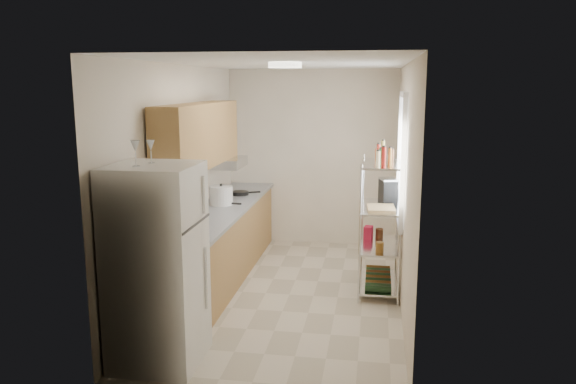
# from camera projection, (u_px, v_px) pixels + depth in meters

# --- Properties ---
(room) EXTENTS (2.52, 4.42, 2.62)m
(room) POSITION_uv_depth(u_px,v_px,m) (289.00, 183.00, 6.21)
(room) COLOR beige
(room) RESTS_ON ground
(counter_run) EXTENTS (0.63, 3.51, 0.90)m
(counter_run) POSITION_uv_depth(u_px,v_px,m) (222.00, 243.00, 6.93)
(counter_run) COLOR #9D7243
(counter_run) RESTS_ON ground
(upper_cabinets) EXTENTS (0.33, 2.20, 0.72)m
(upper_cabinets) POSITION_uv_depth(u_px,v_px,m) (199.00, 135.00, 6.37)
(upper_cabinets) COLOR #9D7243
(upper_cabinets) RESTS_ON room
(range_hood) EXTENTS (0.50, 0.60, 0.12)m
(range_hood) POSITION_uv_depth(u_px,v_px,m) (224.00, 162.00, 7.22)
(range_hood) COLOR #B7BABC
(range_hood) RESTS_ON room
(window) EXTENTS (0.06, 1.00, 1.46)m
(window) POSITION_uv_depth(u_px,v_px,m) (402.00, 159.00, 6.31)
(window) COLOR white
(window) RESTS_ON room
(bakers_rack) EXTENTS (0.45, 0.90, 1.73)m
(bakers_rack) POSITION_uv_depth(u_px,v_px,m) (381.00, 198.00, 6.38)
(bakers_rack) COLOR silver
(bakers_rack) RESTS_ON ground
(ceiling_dome) EXTENTS (0.34, 0.34, 0.05)m
(ceiling_dome) POSITION_uv_depth(u_px,v_px,m) (285.00, 65.00, 5.68)
(ceiling_dome) COLOR white
(ceiling_dome) RESTS_ON room
(refrigerator) EXTENTS (0.71, 0.71, 1.73)m
(refrigerator) POSITION_uv_depth(u_px,v_px,m) (157.00, 266.00, 4.76)
(refrigerator) COLOR silver
(refrigerator) RESTS_ON ground
(wine_glass_a) EXTENTS (0.07, 0.07, 0.19)m
(wine_glass_a) POSITION_uv_depth(u_px,v_px,m) (151.00, 152.00, 4.65)
(wine_glass_a) COLOR silver
(wine_glass_a) RESTS_ON refrigerator
(wine_glass_b) EXTENTS (0.08, 0.08, 0.21)m
(wine_glass_b) POSITION_uv_depth(u_px,v_px,m) (136.00, 154.00, 4.46)
(wine_glass_b) COLOR silver
(wine_glass_b) RESTS_ON refrigerator
(rice_cooker) EXTENTS (0.29, 0.29, 0.23)m
(rice_cooker) POSITION_uv_depth(u_px,v_px,m) (221.00, 195.00, 6.99)
(rice_cooker) COLOR white
(rice_cooker) RESTS_ON counter_run
(frying_pan_large) EXTENTS (0.26, 0.26, 0.04)m
(frying_pan_large) POSITION_uv_depth(u_px,v_px,m) (221.00, 203.00, 7.00)
(frying_pan_large) COLOR black
(frying_pan_large) RESTS_ON counter_run
(frying_pan_small) EXTENTS (0.31, 0.31, 0.05)m
(frying_pan_small) POSITION_uv_depth(u_px,v_px,m) (240.00, 193.00, 7.62)
(frying_pan_small) COLOR black
(frying_pan_small) RESTS_ON counter_run
(cutting_board) EXTENTS (0.32, 0.41, 0.03)m
(cutting_board) POSITION_uv_depth(u_px,v_px,m) (381.00, 208.00, 6.24)
(cutting_board) COLOR tan
(cutting_board) RESTS_ON bakers_rack
(espresso_machine) EXTENTS (0.23, 0.29, 0.30)m
(espresso_machine) POSITION_uv_depth(u_px,v_px,m) (388.00, 191.00, 6.53)
(espresso_machine) COLOR black
(espresso_machine) RESTS_ON bakers_rack
(storage_bag) EXTENTS (0.11, 0.14, 0.15)m
(storage_bag) POSITION_uv_depth(u_px,v_px,m) (368.00, 232.00, 6.72)
(storage_bag) COLOR #B91631
(storage_bag) RESTS_ON bakers_rack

